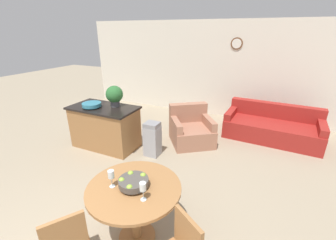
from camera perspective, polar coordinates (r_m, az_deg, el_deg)
The scene contains 11 objects.
wall_back at distance 6.83m, azimuth 10.47°, elevation 12.52°, with size 8.00×0.09×2.70m.
dining_table at distance 2.78m, azimuth -8.44°, elevation -19.28°, with size 1.08×1.08×0.78m.
fruit_bowl at distance 2.63m, azimuth -8.74°, elevation -15.26°, with size 0.34×0.34×0.13m.
wine_glass_left at distance 2.62m, azimuth -14.26°, elevation -13.36°, with size 0.07×0.07×0.21m.
wine_glass_right at distance 2.39m, azimuth -6.40°, elevation -16.64°, with size 0.07×0.07×0.21m.
kitchen_island at distance 5.08m, azimuth -15.65°, elevation -1.67°, with size 1.44×0.77×0.92m.
teal_bowl at distance 4.95m, azimuth -18.81°, elevation 3.70°, with size 0.39×0.39×0.10m.
potted_plant at distance 4.84m, azimuth -13.44°, elevation 6.17°, with size 0.36×0.36×0.44m.
trash_bin at distance 4.60m, azimuth -4.00°, elevation -4.88°, with size 0.30×0.28×0.72m.
couch at distance 5.87m, azimuth 24.85°, elevation -1.69°, with size 2.14×1.09×0.78m.
armchair at distance 5.17m, azimuth 5.88°, elevation -2.63°, with size 1.24×1.24×0.83m.
Camera 1 is at (1.69, -0.66, 2.42)m, focal length 24.00 mm.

